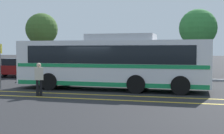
{
  "coord_description": "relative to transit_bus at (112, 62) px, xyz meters",
  "views": [
    {
      "loc": [
        5.52,
        -17.29,
        2.33
      ],
      "look_at": [
        1.04,
        0.27,
        1.33
      ],
      "focal_mm": 50.0,
      "sensor_mm": 36.0,
      "label": 1
    }
  ],
  "objects": [
    {
      "name": "curb_strip",
      "position": [
        -0.02,
        6.68,
        -1.56
      ],
      "size": [
        39.05,
        0.36,
        0.15
      ],
      "primitive_type": "cube",
      "color": "#99999E",
      "rests_on": "ground_plane"
    },
    {
      "name": "transit_bus",
      "position": [
        0.0,
        0.0,
        0.0
      ],
      "size": [
        11.4,
        2.81,
        3.22
      ],
      "rotation": [
        0.0,
        0.0,
        1.55
      ],
      "color": "silver",
      "rests_on": "ground_plane"
    },
    {
      "name": "parked_car_2",
      "position": [
        1.15,
        5.25,
        -0.95
      ],
      "size": [
        4.48,
        2.27,
        1.35
      ],
      "rotation": [
        0.0,
        0.0,
        -1.49
      ],
      "color": "#9E9EA3",
      "rests_on": "ground_plane"
    },
    {
      "name": "tree_1",
      "position": [
        -9.6,
        10.07,
        2.66
      ],
      "size": [
        3.09,
        3.09,
        5.87
      ],
      "color": "#513823",
      "rests_on": "ground_plane"
    },
    {
      "name": "bus_stop_sign",
      "position": [
        -6.61,
        -1.21,
        0.07
      ],
      "size": [
        0.07,
        0.4,
        2.72
      ],
      "rotation": [
        0.0,
        0.0,
        1.55
      ],
      "color": "#59595E",
      "rests_on": "ground_plane"
    },
    {
      "name": "pedestrian_0",
      "position": [
        -2.97,
        -3.32,
        -0.69
      ],
      "size": [
        0.47,
        0.41,
        1.67
      ],
      "rotation": [
        0.0,
        0.0,
        3.69
      ],
      "color": "black",
      "rests_on": "ground_plane"
    },
    {
      "name": "parked_car_0",
      "position": [
        -10.06,
        5.84,
        -0.85
      ],
      "size": [
        4.02,
        2.01,
        1.6
      ],
      "rotation": [
        0.0,
        0.0,
        1.64
      ],
      "color": "maroon",
      "rests_on": "ground_plane"
    },
    {
      "name": "lane_strip_1",
      "position": [
        -0.02,
        -3.62,
        -1.63
      ],
      "size": [
        31.05,
        0.2,
        0.01
      ],
      "primitive_type": "cube",
      "rotation": [
        0.0,
        0.0,
        1.57
      ],
      "color": "gold",
      "rests_on": "ground_plane"
    },
    {
      "name": "tree_0",
      "position": [
        4.99,
        10.58,
        2.57
      ],
      "size": [
        3.26,
        3.26,
        5.86
      ],
      "color": "#513823",
      "rests_on": "ground_plane"
    },
    {
      "name": "parked_car_1",
      "position": [
        -4.99,
        5.68,
        -0.88
      ],
      "size": [
        4.14,
        1.99,
        1.53
      ],
      "rotation": [
        0.0,
        0.0,
        -1.5
      ],
      "color": "#4C3823",
      "rests_on": "ground_plane"
    },
    {
      "name": "ground_plane",
      "position": [
        -1.06,
        -0.27,
        -1.64
      ],
      "size": [
        220.0,
        220.0,
        0.0
      ],
      "primitive_type": "plane",
      "color": "#262628"
    },
    {
      "name": "lane_strip_0",
      "position": [
        -0.02,
        -2.2,
        -1.63
      ],
      "size": [
        31.05,
        0.2,
        0.01
      ],
      "primitive_type": "cube",
      "rotation": [
        0.0,
        0.0,
        1.57
      ],
      "color": "gold",
      "rests_on": "ground_plane"
    }
  ]
}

